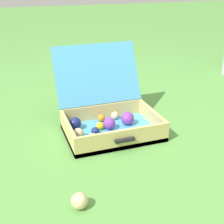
{
  "coord_description": "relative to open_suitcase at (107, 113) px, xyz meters",
  "views": [
    {
      "loc": [
        -0.53,
        -1.45,
        0.86
      ],
      "look_at": [
        0.01,
        0.06,
        0.14
      ],
      "focal_mm": 49.49,
      "sensor_mm": 36.0,
      "label": 1
    }
  ],
  "objects": [
    {
      "name": "stray_ball_on_grass",
      "position": [
        -0.33,
        -0.62,
        -0.07
      ],
      "size": [
        0.07,
        0.07,
        0.07
      ],
      "primitive_type": "sphere",
      "color": "#D1B784",
      "rests_on": "ground"
    },
    {
      "name": "open_suitcase",
      "position": [
        0.0,
        0.0,
        0.0
      ],
      "size": [
        0.53,
        0.58,
        0.46
      ],
      "color": "#4799C6",
      "rests_on": "ground"
    },
    {
      "name": "ground_plane",
      "position": [
        -0.0,
        -0.14,
        -0.1
      ],
      "size": [
        16.0,
        16.0,
        0.0
      ],
      "primitive_type": "plane",
      "color": "#569342"
    }
  ]
}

